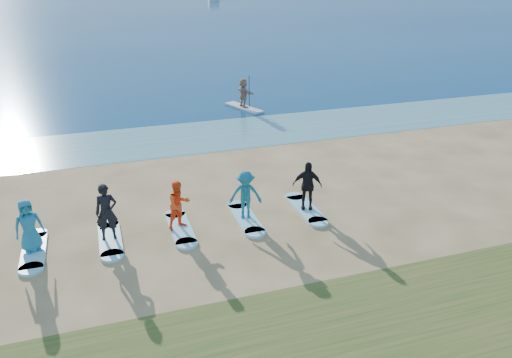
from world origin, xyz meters
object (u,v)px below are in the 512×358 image
object	(u,v)px
surfboard_2	(181,228)
student_2	(179,205)
student_3	(245,195)
surfboard_4	(306,209)
student_0	(29,226)
surfboard_3	(246,218)
student_4	(307,185)
boat_offshore_b	(213,0)
surfboard_1	(110,239)
paddleboard	(244,108)
paddleboarder	(244,93)
student_1	(107,212)
surfboard_0	(34,251)

from	to	relation	value
surfboard_2	student_2	world-z (taller)	student_2
student_3	surfboard_4	xyz separation A→B (m)	(2.28, 0.00, -0.90)
student_0	surfboard_3	bearing A→B (deg)	-16.93
student_2	student_4	xyz separation A→B (m)	(4.56, 0.00, 0.05)
surfboard_3	student_4	size ratio (longest dim) A/B	1.24
boat_offshore_b	surfboard_4	xyz separation A→B (m)	(-22.69, -106.94, 0.04)
surfboard_1	student_4	world-z (taller)	student_4
surfboard_1	student_2	xyz separation A→B (m)	(2.28, 0.00, 0.88)
surfboard_1	student_3	size ratio (longest dim) A/B	1.28
paddleboard	paddleboarder	size ratio (longest dim) A/B	1.74
student_3	paddleboard	bearing A→B (deg)	90.20
student_2	student_3	xyz separation A→B (m)	(2.28, 0.00, 0.03)
paddleboarder	student_0	world-z (taller)	paddleboarder
surfboard_1	surfboard_4	xyz separation A→B (m)	(6.84, 0.00, 0.00)
surfboard_3	student_4	bearing A→B (deg)	0.00
paddleboard	student_3	xyz separation A→B (m)	(-4.10, -13.70, 0.89)
student_2	surfboard_1	bearing A→B (deg)	158.37
surfboard_4	student_3	bearing A→B (deg)	180.00
surfboard_1	student_2	bearing A→B (deg)	0.00
boat_offshore_b	student_1	distance (m)	110.95
boat_offshore_b	student_3	xyz separation A→B (m)	(-24.97, -106.94, 0.95)
student_0	student_4	bearing A→B (deg)	-16.93
surfboard_0	surfboard_3	xyz separation A→B (m)	(6.84, 0.00, 0.00)
paddleboarder	surfboard_3	size ratio (longest dim) A/B	0.79
paddleboarder	surfboard_1	world-z (taller)	paddleboarder
paddleboard	student_2	size ratio (longest dim) A/B	1.80
paddleboarder	student_0	size ratio (longest dim) A/B	1.02
paddleboard	student_0	xyz separation A→B (m)	(-10.94, -13.70, 0.88)
paddleboard	boat_offshore_b	xyz separation A→B (m)	(20.87, 93.24, -0.06)
surfboard_0	student_1	distance (m)	2.48
paddleboarder	boat_offshore_b	bearing A→B (deg)	-26.15
paddleboarder	boat_offshore_b	xyz separation A→B (m)	(20.87, 93.24, -0.98)
paddleboarder	surfboard_0	distance (m)	17.56
boat_offshore_b	student_0	xyz separation A→B (m)	(-31.81, -106.94, 0.94)
surfboard_1	surfboard_3	distance (m)	4.56
surfboard_0	surfboard_2	distance (m)	4.56
surfboard_1	student_2	size ratio (longest dim) A/B	1.32
student_0	surfboard_3	size ratio (longest dim) A/B	0.77
surfboard_1	student_2	world-z (taller)	student_2
paddleboarder	student_4	bearing A→B (deg)	158.89
student_1	surfboard_4	world-z (taller)	student_1
surfboard_0	student_1	xyz separation A→B (m)	(2.28, 0.00, 0.98)
paddleboarder	paddleboard	bearing A→B (deg)	-0.00
surfboard_0	student_3	distance (m)	6.90
student_0	surfboard_1	distance (m)	2.45
paddleboard	surfboard_0	xyz separation A→B (m)	(-10.94, -13.70, -0.01)
student_0	surfboard_4	world-z (taller)	student_0
boat_offshore_b	surfboard_1	bearing A→B (deg)	-95.23
paddleboard	surfboard_0	size ratio (longest dim) A/B	1.36
boat_offshore_b	surfboard_0	world-z (taller)	boat_offshore_b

